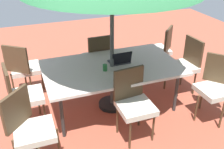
% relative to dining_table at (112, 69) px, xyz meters
% --- Properties ---
extents(ground_plane, '(10.00, 10.00, 0.02)m').
position_rel_dining_table_xyz_m(ground_plane, '(0.00, 0.00, -0.70)').
color(ground_plane, '#9E4C38').
extents(dining_table, '(2.09, 1.24, 0.73)m').
position_rel_dining_table_xyz_m(dining_table, '(0.00, 0.00, 0.00)').
color(dining_table, silver).
rests_on(dining_table, ground_plane).
extents(chair_east, '(0.49, 0.48, 0.98)m').
position_rel_dining_table_xyz_m(chair_east, '(1.37, 0.04, -0.14)').
color(chair_east, silver).
rests_on(chair_east, ground_plane).
extents(chair_north, '(0.47, 0.48, 0.98)m').
position_rel_dining_table_xyz_m(chair_north, '(-0.03, 0.75, -0.14)').
color(chair_north, silver).
rests_on(chair_north, ground_plane).
extents(chair_west, '(0.47, 0.46, 0.98)m').
position_rel_dining_table_xyz_m(chair_west, '(-1.35, -0.02, -0.14)').
color(chair_west, silver).
rests_on(chair_west, ground_plane).
extents(chair_southwest, '(0.59, 0.59, 0.98)m').
position_rel_dining_table_xyz_m(chair_southwest, '(-1.28, -0.77, -0.14)').
color(chair_southwest, silver).
rests_on(chair_southwest, ground_plane).
extents(chair_southeast, '(0.58, 0.58, 0.98)m').
position_rel_dining_table_xyz_m(chair_southeast, '(1.29, -0.83, -0.14)').
color(chair_southeast, silver).
rests_on(chair_southeast, ground_plane).
extents(chair_northeast, '(0.59, 0.59, 0.98)m').
position_rel_dining_table_xyz_m(chair_northeast, '(1.32, 0.81, -0.14)').
color(chair_northeast, silver).
rests_on(chair_northeast, ground_plane).
extents(chair_northwest, '(0.59, 0.59, 0.98)m').
position_rel_dining_table_xyz_m(chair_northwest, '(-1.35, 0.78, -0.14)').
color(chair_northwest, silver).
rests_on(chair_northwest, ground_plane).
extents(chair_south, '(0.46, 0.47, 0.98)m').
position_rel_dining_table_xyz_m(chair_south, '(-0.03, -0.81, -0.14)').
color(chair_south, silver).
rests_on(chair_south, ground_plane).
extents(laptop, '(0.32, 0.25, 0.21)m').
position_rel_dining_table_xyz_m(laptop, '(-0.15, -0.05, 0.09)').
color(laptop, '#2D2D33').
rests_on(laptop, dining_table).
extents(cup, '(0.07, 0.07, 0.10)m').
position_rel_dining_table_xyz_m(cup, '(0.15, 0.10, 0.09)').
color(cup, '#286B33').
rests_on(cup, dining_table).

